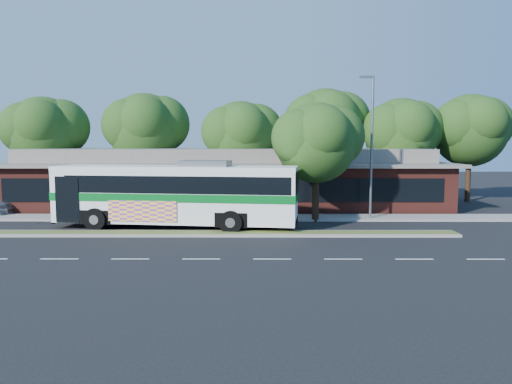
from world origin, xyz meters
TOP-DOWN VIEW (x-y plane):
  - ground at (0.00, 0.00)m, footprint 120.00×120.00m
  - median_strip at (0.00, 0.60)m, footprint 26.00×1.10m
  - sidewalk at (0.00, 6.40)m, footprint 44.00×2.60m
  - plaza_building at (0.00, 12.99)m, footprint 33.20×11.20m
  - lamp_post at (9.56, 6.00)m, footprint 0.93×0.18m
  - tree_bg_a at (-14.58, 15.14)m, footprint 6.47×5.80m
  - tree_bg_b at (-6.57, 16.14)m, footprint 6.69×6.00m
  - tree_bg_c at (1.40, 15.13)m, footprint 6.24×5.60m
  - tree_bg_d at (8.45, 16.15)m, footprint 6.91×6.20m
  - tree_bg_e at (14.42, 15.14)m, footprint 6.47×5.80m
  - tree_bg_f at (20.43, 16.14)m, footprint 6.69×6.00m
  - transit_bus at (-2.23, 2.77)m, footprint 14.14×4.78m
  - sidewalk_tree at (6.36, 5.42)m, footprint 5.56×4.99m

SIDE VIEW (x-z plane):
  - ground at x=0.00m, z-range 0.00..0.00m
  - sidewalk at x=0.00m, z-range 0.00..0.12m
  - median_strip at x=0.00m, z-range 0.00..0.15m
  - plaza_building at x=0.00m, z-range -0.10..4.35m
  - transit_bus at x=-2.23m, z-range 0.22..4.12m
  - lamp_post at x=9.56m, z-range 0.37..9.44m
  - sidewalk_tree at x=6.36m, z-range 1.32..8.71m
  - tree_bg_c at x=1.40m, z-range 1.46..9.72m
  - tree_bg_e at x=14.42m, z-range 1.49..10.00m
  - tree_bg_a at x=-14.58m, z-range 1.55..10.18m
  - tree_bg_f at x=20.43m, z-range 1.60..10.52m
  - tree_bg_b at x=-6.57m, z-range 1.64..10.64m
  - tree_bg_d at x=8.45m, z-range 1.73..11.10m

